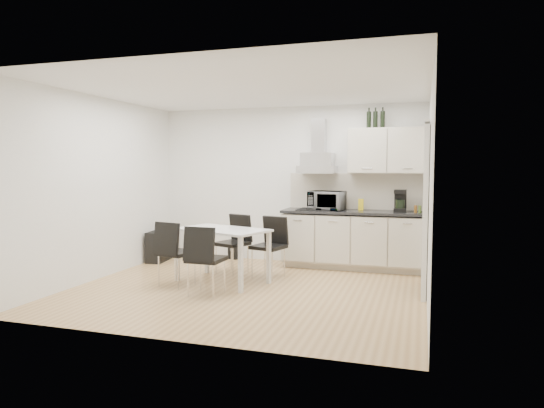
# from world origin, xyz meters

# --- Properties ---
(ground) EXTENTS (4.50, 4.50, 0.00)m
(ground) POSITION_xyz_m (0.00, 0.00, 0.00)
(ground) COLOR tan
(ground) RESTS_ON ground
(wall_back) EXTENTS (4.50, 0.10, 2.60)m
(wall_back) POSITION_xyz_m (0.00, 2.00, 1.30)
(wall_back) COLOR white
(wall_back) RESTS_ON ground
(wall_front) EXTENTS (4.50, 0.10, 2.60)m
(wall_front) POSITION_xyz_m (0.00, -2.00, 1.30)
(wall_front) COLOR white
(wall_front) RESTS_ON ground
(wall_left) EXTENTS (0.10, 4.00, 2.60)m
(wall_left) POSITION_xyz_m (-2.25, 0.00, 1.30)
(wall_left) COLOR white
(wall_left) RESTS_ON ground
(wall_right) EXTENTS (0.10, 4.00, 2.60)m
(wall_right) POSITION_xyz_m (2.25, 0.00, 1.30)
(wall_right) COLOR white
(wall_right) RESTS_ON ground
(ceiling) EXTENTS (4.50, 4.50, 0.00)m
(ceiling) POSITION_xyz_m (0.00, 0.00, 2.60)
(ceiling) COLOR white
(ceiling) RESTS_ON wall_back
(doorway) EXTENTS (0.08, 1.04, 2.10)m
(doorway) POSITION_xyz_m (2.21, 0.55, 1.05)
(doorway) COLOR white
(doorway) RESTS_ON ground
(kitchenette) EXTENTS (2.22, 0.64, 2.52)m
(kitchenette) POSITION_xyz_m (1.19, 1.73, 0.83)
(kitchenette) COLOR beige
(kitchenette) RESTS_ON ground
(dining_table) EXTENTS (1.41, 1.06, 0.75)m
(dining_table) POSITION_xyz_m (-0.46, 0.26, 0.66)
(dining_table) COLOR white
(dining_table) RESTS_ON ground
(chair_far_left) EXTENTS (0.59, 0.62, 0.88)m
(chair_far_left) POSITION_xyz_m (-0.55, 0.83, 0.44)
(chair_far_left) COLOR black
(chair_far_left) RESTS_ON ground
(chair_far_right) EXTENTS (0.55, 0.60, 0.88)m
(chair_far_right) POSITION_xyz_m (0.06, 0.71, 0.44)
(chair_far_right) COLOR black
(chair_far_right) RESTS_ON ground
(chair_near_left) EXTENTS (0.54, 0.59, 0.88)m
(chair_near_left) POSITION_xyz_m (-0.97, -0.11, 0.44)
(chair_near_left) COLOR black
(chair_near_left) RESTS_ON ground
(chair_near_right) EXTENTS (0.45, 0.51, 0.88)m
(chair_near_right) POSITION_xyz_m (-0.39, -0.42, 0.44)
(chair_near_right) COLOR black
(chair_near_right) RESTS_ON ground
(guitar_amp) EXTENTS (0.35, 0.64, 0.51)m
(guitar_amp) POSITION_xyz_m (-2.10, 1.36, 0.26)
(guitar_amp) COLOR black
(guitar_amp) RESTS_ON ground
(floor_speaker) EXTENTS (0.20, 0.19, 0.28)m
(floor_speaker) POSITION_xyz_m (-0.95, 1.90, 0.14)
(floor_speaker) COLOR black
(floor_speaker) RESTS_ON ground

